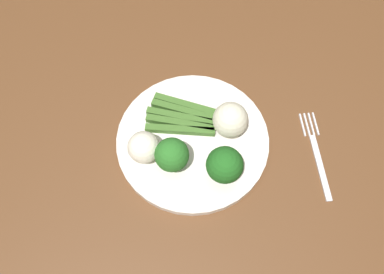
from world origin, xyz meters
TOP-DOWN VIEW (x-y plane):
  - ground_plane at (0.00, 0.00)m, footprint 6.00×6.00m
  - dining_table at (0.00, 0.00)m, footprint 1.20×0.96m
  - plate at (0.02, -0.01)m, footprint 0.26×0.26m
  - asparagus_bundle at (0.00, 0.03)m, footprint 0.13×0.08m
  - broccoli_front_left at (-0.01, -0.05)m, footprint 0.06×0.06m
  - broccoli_outer_edge at (0.07, -0.07)m, footprint 0.06×0.06m
  - cauliflower_mid at (-0.06, -0.03)m, footprint 0.05×0.05m
  - cauliflower_back at (0.08, 0.01)m, footprint 0.06×0.06m
  - fork at (0.24, -0.03)m, footprint 0.03×0.17m

SIDE VIEW (x-z plane):
  - ground_plane at x=0.00m, z-range -0.02..0.00m
  - dining_table at x=0.00m, z-range 0.26..0.98m
  - fork at x=0.24m, z-range 0.72..0.73m
  - plate at x=0.02m, z-range 0.72..0.74m
  - asparagus_bundle at x=0.00m, z-range 0.74..0.75m
  - cauliflower_mid at x=-0.06m, z-range 0.74..0.79m
  - cauliflower_back at x=0.08m, z-range 0.74..0.80m
  - broccoli_front_left at x=-0.01m, z-range 0.74..0.81m
  - broccoli_outer_edge at x=0.07m, z-range 0.74..0.82m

